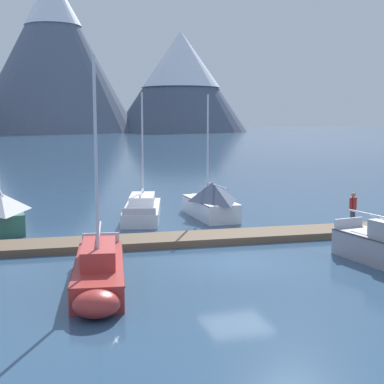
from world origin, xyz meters
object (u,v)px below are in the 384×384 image
object	(u,v)px
sailboat_second_berth	(99,271)
sailboat_mid_dock_starboard	(209,200)
sailboat_mid_dock_port	(143,208)
person_on_dock	(353,207)
sailboat_nearest_berth	(1,211)

from	to	relation	value
sailboat_second_berth	sailboat_mid_dock_starboard	distance (m)	13.83
sailboat_mid_dock_port	person_on_dock	size ratio (longest dim) A/B	4.62
sailboat_second_berth	sailboat_mid_dock_port	distance (m)	13.28
sailboat_mid_dock_port	person_on_dock	bearing A→B (deg)	-39.80
sailboat_second_berth	sailboat_mid_dock_port	size ratio (longest dim) A/B	0.95
sailboat_mid_dock_port	sailboat_mid_dock_starboard	xyz separation A→B (m)	(3.60, -1.14, 0.45)
sailboat_nearest_berth	person_on_dock	xyz separation A→B (m)	(16.45, -6.16, 0.38)
person_on_dock	sailboat_second_berth	bearing A→B (deg)	-157.90
person_on_dock	sailboat_nearest_berth	bearing A→B (deg)	159.47
sailboat_mid_dock_port	person_on_dock	world-z (taller)	sailboat_mid_dock_port
sailboat_nearest_berth	person_on_dock	bearing A→B (deg)	-20.53
sailboat_nearest_berth	sailboat_mid_dock_starboard	world-z (taller)	sailboat_nearest_berth
sailboat_nearest_berth	sailboat_mid_dock_starboard	bearing A→B (deg)	0.46
sailboat_mid_dock_starboard	person_on_dock	size ratio (longest dim) A/B	4.08
sailboat_second_berth	sailboat_mid_dock_starboard	bearing A→B (deg)	56.32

